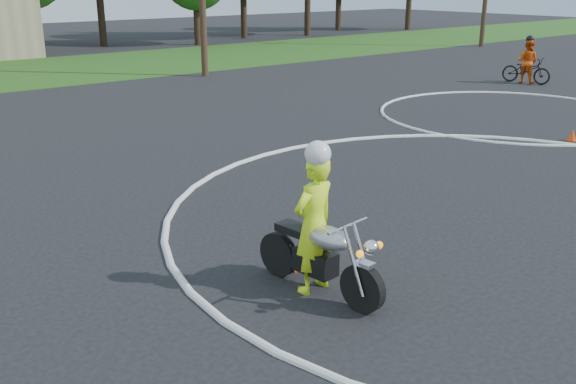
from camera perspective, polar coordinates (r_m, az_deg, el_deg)
grass_strip at (r=31.69m, az=-21.12°, el=10.00°), size 120.00×10.00×0.02m
course_markings at (r=14.52m, az=18.96°, el=1.42°), size 19.05×19.05×0.12m
primary_motorcycle at (r=8.50m, az=2.95°, el=-5.66°), size 0.75×2.14×1.12m
rider_primary_grp at (r=8.42m, az=2.34°, el=-2.52°), size 0.74×0.53×2.09m
rider_second_grp at (r=27.83m, az=20.46°, el=10.42°), size 1.01×2.05×1.88m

